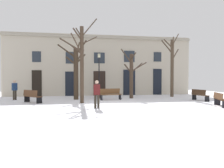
% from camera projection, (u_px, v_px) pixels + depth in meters
% --- Properties ---
extents(ground_plane, '(31.00, 31.00, 0.00)m').
position_uv_depth(ground_plane, '(116.00, 104.00, 14.29)').
color(ground_plane, white).
extents(building_facade, '(19.37, 0.60, 6.24)m').
position_uv_depth(building_facade, '(102.00, 65.00, 21.90)').
color(building_facade, '#BCB29E').
rests_on(building_facade, ground).
extents(tree_left_of_center, '(1.50, 2.36, 5.87)m').
position_uv_depth(tree_left_of_center, '(172.00, 65.00, 20.19)').
color(tree_left_of_center, '#4C3D2D').
rests_on(tree_left_of_center, ground).
extents(tree_near_facade, '(2.28, 1.55, 4.27)m').
position_uv_depth(tree_near_facade, '(131.00, 74.00, 18.67)').
color(tree_near_facade, '#423326').
rests_on(tree_near_facade, ground).
extents(tree_right_of_center, '(2.41, 1.66, 4.83)m').
position_uv_depth(tree_right_of_center, '(76.00, 71.00, 17.56)').
color(tree_right_of_center, '#382B1E').
rests_on(tree_right_of_center, ground).
extents(tree_center, '(2.77, 1.47, 6.22)m').
position_uv_depth(tree_center, '(81.00, 61.00, 15.10)').
color(tree_center, '#423326').
rests_on(tree_center, ground).
extents(streetlamp, '(0.30, 0.30, 4.16)m').
position_uv_depth(streetlamp, '(99.00, 70.00, 19.93)').
color(streetlamp, black).
rests_on(streetlamp, ground).
extents(litter_bin, '(0.45, 0.45, 0.84)m').
position_uv_depth(litter_bin, '(100.00, 94.00, 18.57)').
color(litter_bin, black).
rests_on(litter_bin, ground).
extents(bench_near_center_tree, '(0.66, 1.64, 0.89)m').
position_uv_depth(bench_near_center_tree, '(200.00, 95.00, 16.74)').
color(bench_near_center_tree, '#3D2819').
rests_on(bench_near_center_tree, ground).
extents(bench_back_to_back_right, '(1.83, 0.81, 0.93)m').
position_uv_depth(bench_back_to_back_right, '(111.00, 94.00, 17.35)').
color(bench_back_to_back_right, brown).
rests_on(bench_back_to_back_right, ground).
extents(bench_by_litter_bin, '(0.99, 1.74, 0.86)m').
position_uv_depth(bench_by_litter_bin, '(220.00, 99.00, 13.28)').
color(bench_by_litter_bin, '#51331E').
rests_on(bench_by_litter_bin, ground).
extents(bench_facing_shops, '(1.51, 1.58, 0.93)m').
position_uv_depth(bench_facing_shops, '(32.00, 96.00, 15.28)').
color(bench_facing_shops, '#51331E').
rests_on(bench_facing_shops, ground).
extents(person_strolling, '(0.39, 0.24, 1.66)m').
position_uv_depth(person_strolling, '(97.00, 93.00, 12.42)').
color(person_strolling, '#2D271E').
rests_on(person_strolling, ground).
extents(person_by_shop_door, '(0.42, 0.43, 1.63)m').
position_uv_depth(person_by_shop_door, '(15.00, 89.00, 17.24)').
color(person_by_shop_door, '#2D271E').
rests_on(person_by_shop_door, ground).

